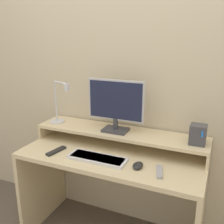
{
  "coord_description": "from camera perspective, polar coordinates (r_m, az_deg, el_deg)",
  "views": [
    {
      "loc": [
        0.65,
        -1.21,
        1.49
      ],
      "look_at": [
        -0.01,
        0.31,
        0.99
      ],
      "focal_mm": 42.0,
      "sensor_mm": 36.0,
      "label": 1
    }
  ],
  "objects": [
    {
      "name": "mouse",
      "position": [
        1.63,
        5.66,
        -11.48
      ],
      "size": [
        0.06,
        0.09,
        0.03
      ],
      "color": "black",
      "rests_on": "desk"
    },
    {
      "name": "remote_secondary",
      "position": [
        1.59,
        10.27,
        -12.65
      ],
      "size": [
        0.07,
        0.15,
        0.02
      ],
      "color": "#99999E",
      "rests_on": "desk"
    },
    {
      "name": "wall_back",
      "position": [
        1.93,
        3.74,
        9.64
      ],
      "size": [
        6.0,
        0.05,
        2.5
      ],
      "color": "beige",
      "rests_on": "ground_plane"
    },
    {
      "name": "monitor",
      "position": [
        1.81,
        0.82,
        1.76
      ],
      "size": [
        0.41,
        0.13,
        0.37
      ],
      "color": "#38383D",
      "rests_on": "monitor_shelf"
    },
    {
      "name": "keyboard",
      "position": [
        1.72,
        -3.2,
        -9.99
      ],
      "size": [
        0.39,
        0.14,
        0.02
      ],
      "color": "silver",
      "rests_on": "desk"
    },
    {
      "name": "desk_lamp",
      "position": [
        2.03,
        -11.34,
        1.08
      ],
      "size": [
        0.21,
        0.12,
        0.33
      ],
      "color": "silver",
      "rests_on": "monitor_shelf"
    },
    {
      "name": "desk",
      "position": [
        1.9,
        -0.05,
        -14.38
      ],
      "size": [
        1.24,
        0.56,
        0.71
      ],
      "color": "beige",
      "rests_on": "ground_plane"
    },
    {
      "name": "monitor_shelf",
      "position": [
        1.89,
        1.71,
        -4.6
      ],
      "size": [
        1.24,
        0.27,
        0.11
      ],
      "color": "beige",
      "rests_on": "desk"
    },
    {
      "name": "remote_control",
      "position": [
        1.86,
        -12.06,
        -8.29
      ],
      "size": [
        0.07,
        0.16,
        0.02
      ],
      "color": "black",
      "rests_on": "desk"
    },
    {
      "name": "router_dock",
      "position": [
        1.73,
        18.21,
        -4.67
      ],
      "size": [
        0.1,
        0.1,
        0.13
      ],
      "color": "#3D3D42",
      "rests_on": "monitor_shelf"
    }
  ]
}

